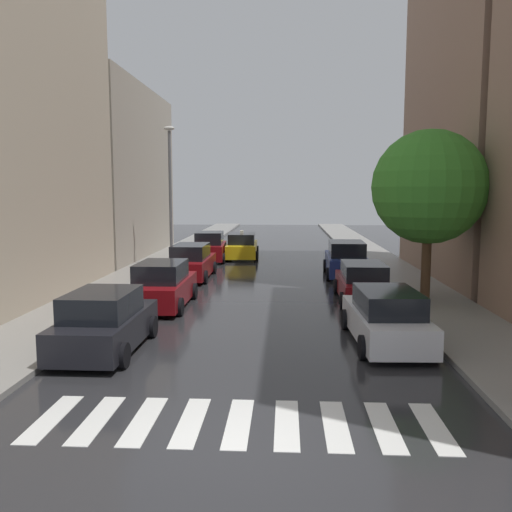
% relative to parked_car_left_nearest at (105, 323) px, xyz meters
% --- Properties ---
extents(ground_plane, '(28.00, 72.00, 0.04)m').
position_rel_parked_car_left_nearest_xyz_m(ground_plane, '(4.00, 18.54, -0.80)').
color(ground_plane, '#27272A').
extents(sidewalk_left, '(3.00, 72.00, 0.15)m').
position_rel_parked_car_left_nearest_xyz_m(sidewalk_left, '(-2.50, 18.54, -0.71)').
color(sidewalk_left, gray).
rests_on(sidewalk_left, ground).
extents(sidewalk_right, '(3.00, 72.00, 0.15)m').
position_rel_parked_car_left_nearest_xyz_m(sidewalk_right, '(10.50, 18.54, -0.71)').
color(sidewalk_right, gray).
rests_on(sidewalk_right, ground).
extents(crosswalk_stripes, '(7.65, 2.20, 0.01)m').
position_rel_parked_car_left_nearest_xyz_m(crosswalk_stripes, '(4.00, -4.31, -0.78)').
color(crosswalk_stripes, silver).
rests_on(crosswalk_stripes, ground).
extents(building_left_mid, '(6.00, 14.45, 10.90)m').
position_rel_parked_car_left_nearest_xyz_m(building_left_mid, '(-7.00, 20.76, 4.67)').
color(building_left_mid, '#9E9384').
rests_on(building_left_mid, ground).
extents(building_right_mid, '(6.00, 13.06, 25.12)m').
position_rel_parked_car_left_nearest_xyz_m(building_right_mid, '(15.00, 13.41, 11.78)').
color(building_right_mid, '#8C6B56').
rests_on(building_right_mid, ground).
extents(parked_car_left_nearest, '(2.05, 4.26, 1.68)m').
position_rel_parked_car_left_nearest_xyz_m(parked_car_left_nearest, '(0.00, 0.00, 0.00)').
color(parked_car_left_nearest, black).
rests_on(parked_car_left_nearest, ground).
extents(parked_car_left_second, '(2.05, 4.45, 1.71)m').
position_rel_parked_car_left_nearest_xyz_m(parked_car_left_second, '(0.28, 5.61, 0.02)').
color(parked_car_left_second, maroon).
rests_on(parked_car_left_second, ground).
extents(parked_car_left_third, '(2.02, 4.74, 1.72)m').
position_rel_parked_car_left_nearest_xyz_m(parked_car_left_third, '(0.21, 12.15, 0.02)').
color(parked_car_left_third, maroon).
rests_on(parked_car_left_third, ground).
extents(parked_car_left_fourth, '(2.18, 4.19, 1.82)m').
position_rel_parked_car_left_nearest_xyz_m(parked_car_left_fourth, '(0.19, 18.76, 0.06)').
color(parked_car_left_fourth, maroon).
rests_on(parked_car_left_fourth, ground).
extents(parked_car_right_nearest, '(2.16, 4.61, 1.58)m').
position_rel_parked_car_left_nearest_xyz_m(parked_car_right_nearest, '(7.71, 1.14, -0.04)').
color(parked_car_right_nearest, silver).
rests_on(parked_car_right_nearest, ground).
extents(parked_car_right_second, '(2.03, 4.42, 1.55)m').
position_rel_parked_car_left_nearest_xyz_m(parked_car_right_second, '(7.88, 6.97, -0.05)').
color(parked_car_right_second, maroon).
rests_on(parked_car_right_second, ground).
extents(parked_car_right_third, '(2.24, 4.79, 1.79)m').
position_rel_parked_car_left_nearest_xyz_m(parked_car_right_third, '(7.94, 13.35, 0.05)').
color(parked_car_right_third, navy).
rests_on(parked_car_right_third, ground).
extents(taxi_midroad, '(2.19, 4.75, 1.81)m').
position_rel_parked_car_left_nearest_xyz_m(taxi_midroad, '(2.06, 20.31, -0.02)').
color(taxi_midroad, yellow).
rests_on(taxi_midroad, ground).
extents(street_tree_right, '(4.28, 4.28, 6.45)m').
position_rel_parked_car_left_nearest_xyz_m(street_tree_right, '(10.21, 6.70, 3.67)').
color(street_tree_right, '#513823').
rests_on(street_tree_right, sidewalk_right).
extents(lamp_post_left, '(0.60, 0.28, 7.69)m').
position_rel_parked_car_left_nearest_xyz_m(lamp_post_left, '(-1.55, 15.75, 3.75)').
color(lamp_post_left, '#595B60').
rests_on(lamp_post_left, sidewalk_left).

